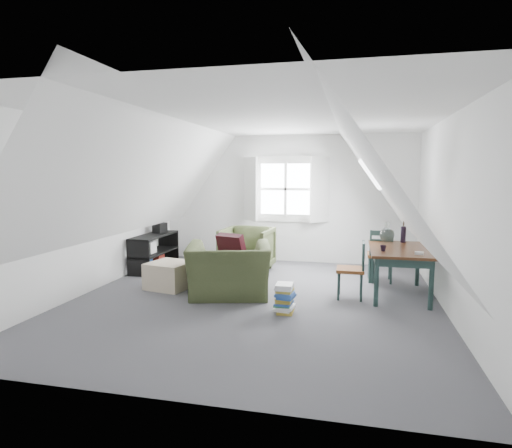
% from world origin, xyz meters
% --- Properties ---
extents(floor, '(5.50, 5.50, 0.00)m').
position_xyz_m(floor, '(0.00, 0.00, 0.00)').
color(floor, '#4A4A4E').
rests_on(floor, ground).
extents(ceiling, '(5.50, 5.50, 0.00)m').
position_xyz_m(ceiling, '(0.00, 0.00, 2.50)').
color(ceiling, white).
rests_on(ceiling, wall_back).
extents(wall_back, '(5.00, 0.00, 5.00)m').
position_xyz_m(wall_back, '(0.00, 2.75, 1.25)').
color(wall_back, silver).
rests_on(wall_back, ground).
extents(wall_front, '(5.00, 0.00, 5.00)m').
position_xyz_m(wall_front, '(0.00, -2.75, 1.25)').
color(wall_front, silver).
rests_on(wall_front, ground).
extents(wall_left, '(0.00, 5.50, 5.50)m').
position_xyz_m(wall_left, '(-2.50, 0.00, 1.25)').
color(wall_left, silver).
rests_on(wall_left, ground).
extents(wall_right, '(0.00, 5.50, 5.50)m').
position_xyz_m(wall_right, '(2.50, 0.00, 1.25)').
color(wall_right, silver).
rests_on(wall_right, ground).
extents(slope_left, '(3.19, 5.50, 4.48)m').
position_xyz_m(slope_left, '(-1.55, 0.00, 1.78)').
color(slope_left, white).
rests_on(slope_left, wall_left).
extents(slope_right, '(3.19, 5.50, 4.48)m').
position_xyz_m(slope_right, '(1.55, 0.00, 1.78)').
color(slope_right, white).
rests_on(slope_right, wall_right).
extents(dormer_window, '(1.71, 0.35, 1.30)m').
position_xyz_m(dormer_window, '(0.00, 2.68, 1.45)').
color(dormer_window, white).
rests_on(dormer_window, wall_back).
extents(skylight, '(0.35, 0.75, 0.47)m').
position_xyz_m(skylight, '(1.55, 1.30, 1.75)').
color(skylight, white).
rests_on(skylight, slope_right).
extents(armchair_near, '(1.38, 1.27, 0.76)m').
position_xyz_m(armchair_near, '(-0.41, 0.12, 0.00)').
color(armchair_near, '#384222').
rests_on(armchair_near, floor).
extents(armchair_far, '(0.92, 0.94, 0.80)m').
position_xyz_m(armchair_far, '(-0.53, 1.67, 0.00)').
color(armchair_far, '#384222').
rests_on(armchair_far, floor).
extents(throw_pillow, '(0.47, 0.36, 0.43)m').
position_xyz_m(throw_pillow, '(-0.41, 0.27, 0.68)').
color(throw_pillow, '#380F17').
rests_on(throw_pillow, armchair_near).
extents(ottoman, '(0.71, 0.71, 0.40)m').
position_xyz_m(ottoman, '(-1.42, 0.33, 0.20)').
color(ottoman, '#BAA98F').
rests_on(ottoman, floor).
extents(dining_table, '(0.83, 1.39, 0.69)m').
position_xyz_m(dining_table, '(1.98, 0.70, 0.60)').
color(dining_table, '#361C0E').
rests_on(dining_table, floor).
extents(demijohn, '(0.22, 0.22, 0.32)m').
position_xyz_m(demijohn, '(1.83, 1.15, 0.82)').
color(demijohn, silver).
rests_on(demijohn, dining_table).
extents(vase_twigs, '(0.08, 0.09, 0.62)m').
position_xyz_m(vase_twigs, '(2.08, 1.25, 0.83)').
color(vase_twigs, black).
rests_on(vase_twigs, dining_table).
extents(cup, '(0.10, 0.10, 0.08)m').
position_xyz_m(cup, '(1.73, 0.40, 0.69)').
color(cup, black).
rests_on(cup, dining_table).
extents(paper_box, '(0.12, 0.09, 0.04)m').
position_xyz_m(paper_box, '(2.18, 0.25, 0.71)').
color(paper_box, white).
rests_on(paper_box, dining_table).
extents(dining_chair_far, '(0.41, 0.41, 0.87)m').
position_xyz_m(dining_chair_far, '(1.77, 1.44, 0.45)').
color(dining_chair_far, brown).
rests_on(dining_chair_far, floor).
extents(dining_chair_near, '(0.38, 0.38, 0.81)m').
position_xyz_m(dining_chair_near, '(1.33, 0.40, 0.42)').
color(dining_chair_near, brown).
rests_on(dining_chair_near, floor).
extents(media_shelf, '(0.42, 1.26, 0.64)m').
position_xyz_m(media_shelf, '(-2.24, 1.44, 0.29)').
color(media_shelf, black).
rests_on(media_shelf, floor).
extents(electronics_box, '(0.22, 0.28, 0.20)m').
position_xyz_m(electronics_box, '(-2.24, 1.73, 0.73)').
color(electronics_box, black).
rests_on(electronics_box, media_shelf).
extents(magazine_stack, '(0.28, 0.33, 0.37)m').
position_xyz_m(magazine_stack, '(0.50, -0.45, 0.19)').
color(magazine_stack, '#B29933').
rests_on(magazine_stack, floor).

